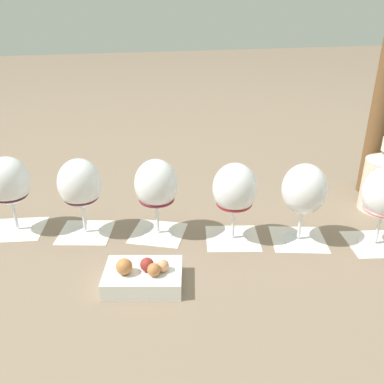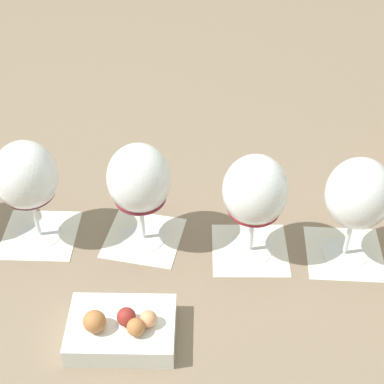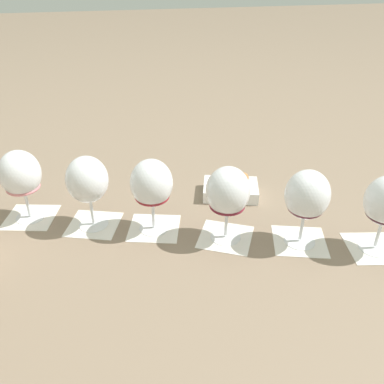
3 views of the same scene
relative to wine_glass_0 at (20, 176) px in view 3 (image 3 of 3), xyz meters
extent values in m
plane|color=#7F6B56|center=(0.37, -0.14, -0.12)|extent=(8.00, 8.00, 0.00)
cube|color=silver|center=(0.00, 0.00, -0.11)|extent=(0.14, 0.13, 0.00)
cube|color=silver|center=(0.15, -0.06, -0.11)|extent=(0.14, 0.14, 0.00)
cube|color=silver|center=(0.29, -0.11, -0.11)|extent=(0.14, 0.14, 0.00)
cube|color=silver|center=(0.44, -0.17, -0.11)|extent=(0.15, 0.15, 0.00)
cube|color=silver|center=(0.60, -0.22, -0.11)|extent=(0.14, 0.14, 0.00)
cube|color=silver|center=(0.75, -0.28, -0.11)|extent=(0.13, 0.13, 0.00)
cylinder|color=white|center=(0.00, 0.00, -0.11)|extent=(0.07, 0.07, 0.01)
cylinder|color=white|center=(0.00, 0.00, -0.07)|extent=(0.01, 0.01, 0.07)
ellipsoid|color=white|center=(0.00, 0.00, 0.01)|extent=(0.09, 0.09, 0.11)
ellipsoid|color=pink|center=(0.00, 0.00, -0.03)|extent=(0.08, 0.08, 0.02)
cylinder|color=white|center=(0.15, -0.06, -0.11)|extent=(0.07, 0.07, 0.01)
cylinder|color=white|center=(0.15, -0.06, -0.07)|extent=(0.01, 0.01, 0.07)
ellipsoid|color=white|center=(0.15, -0.06, 0.01)|extent=(0.09, 0.09, 0.11)
ellipsoid|color=#D25761|center=(0.15, -0.06, -0.02)|extent=(0.08, 0.08, 0.04)
cylinder|color=white|center=(0.29, -0.11, -0.11)|extent=(0.07, 0.07, 0.01)
cylinder|color=white|center=(0.29, -0.11, -0.07)|extent=(0.01, 0.01, 0.07)
ellipsoid|color=white|center=(0.29, -0.11, 0.01)|extent=(0.09, 0.09, 0.11)
ellipsoid|color=maroon|center=(0.29, -0.11, -0.03)|extent=(0.08, 0.08, 0.03)
cylinder|color=white|center=(0.44, -0.17, -0.11)|extent=(0.07, 0.07, 0.01)
cylinder|color=white|center=(0.44, -0.17, -0.07)|extent=(0.01, 0.01, 0.07)
ellipsoid|color=white|center=(0.44, -0.17, 0.01)|extent=(0.09, 0.09, 0.11)
ellipsoid|color=maroon|center=(0.44, -0.17, -0.03)|extent=(0.08, 0.08, 0.02)
cylinder|color=white|center=(0.60, -0.22, -0.11)|extent=(0.07, 0.07, 0.01)
cylinder|color=white|center=(0.60, -0.22, -0.07)|extent=(0.01, 0.01, 0.07)
ellipsoid|color=white|center=(0.60, -0.22, 0.01)|extent=(0.09, 0.09, 0.11)
ellipsoid|color=#4B1222|center=(0.60, -0.22, -0.02)|extent=(0.08, 0.08, 0.03)
cylinder|color=white|center=(0.75, -0.28, -0.11)|extent=(0.07, 0.07, 0.01)
cylinder|color=white|center=(0.75, -0.28, -0.07)|extent=(0.01, 0.01, 0.07)
cube|color=white|center=(0.50, 0.00, -0.10)|extent=(0.16, 0.13, 0.03)
sphere|color=maroon|center=(0.50, 0.01, -0.07)|extent=(0.03, 0.03, 0.03)
sphere|color=#B2703D|center=(0.49, 0.02, -0.07)|extent=(0.02, 0.02, 0.02)
sphere|color=#B2703D|center=(0.54, 0.00, -0.07)|extent=(0.03, 0.03, 0.03)
sphere|color=tan|center=(0.47, 0.01, -0.07)|extent=(0.02, 0.02, 0.02)
camera|label=1|loc=(0.58, 0.61, 0.35)|focal=38.00mm
camera|label=2|loc=(0.53, 0.48, 0.54)|focal=55.00mm
camera|label=3|loc=(0.22, -0.87, 0.44)|focal=38.00mm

